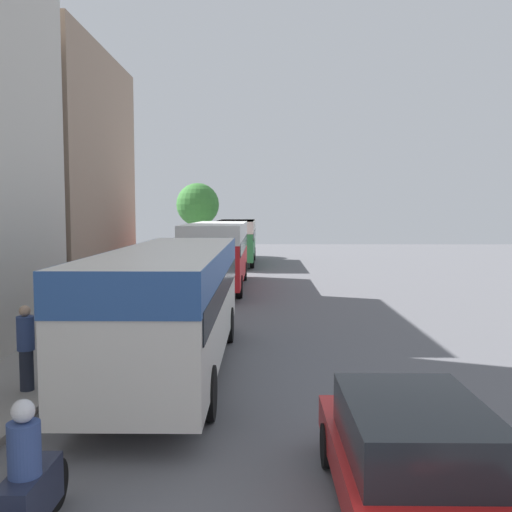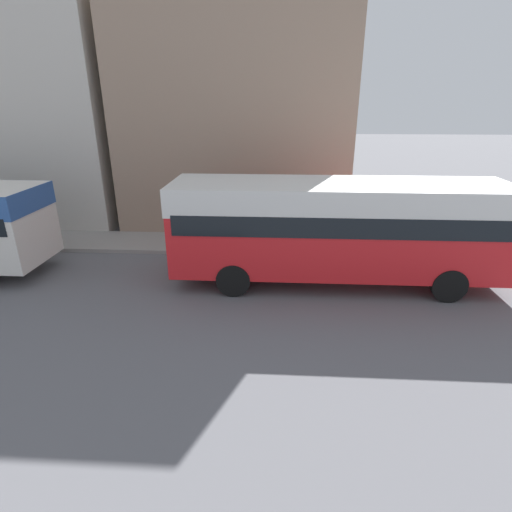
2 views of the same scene
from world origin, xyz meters
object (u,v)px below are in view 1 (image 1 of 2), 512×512
Objects in this scene: bus_following at (218,246)px; motorcycle_behind_lead at (28,489)px; car_crossing at (413,457)px; pedestrian_near_curb at (26,347)px; bus_third_in_line at (236,236)px; bus_lead at (173,292)px; pedestrian_walking_away at (185,252)px.

motorcycle_behind_lead is (-0.43, -21.33, -1.36)m from bus_following.
bus_following reaches higher than motorcycle_behind_lead.
pedestrian_near_curb is at bearing -33.86° from car_crossing.
bus_third_in_line is 2.10× the size of car_crossing.
bus_lead is at bearing -90.45° from bus_third_in_line.
bus_lead reaches higher than pedestrian_near_curb.
bus_following is at bearing 90.36° from bus_lead.
pedestrian_walking_away is (-6.99, 30.74, 0.29)m from car_crossing.
bus_lead is 24.64m from pedestrian_walking_away.
motorcycle_behind_lead is 1.29× the size of pedestrian_near_curb.
motorcycle_behind_lead is at bearing -91.16° from bus_following.
bus_following reaches higher than pedestrian_near_curb.
bus_third_in_line is (0.21, 26.81, 0.09)m from bus_lead.
bus_lead is 4.44× the size of motorcycle_behind_lead.
motorcycle_behind_lead is 1.25× the size of pedestrian_walking_away.
bus_third_in_line is at bearing 36.17° from pedestrian_walking_away.
pedestrian_near_curb is (-6.63, 4.45, 0.28)m from car_crossing.
bus_lead is 1.00× the size of bus_following.
pedestrian_near_curb is at bearing -89.20° from pedestrian_walking_away.
pedestrian_walking_away reaches higher than pedestrian_near_curb.
motorcycle_behind_lead is at bearing -91.24° from bus_third_in_line.
bus_third_in_line reaches higher than pedestrian_near_curb.
bus_following reaches higher than bus_lead.
bus_lead is 5.57× the size of pedestrian_walking_away.
motorcycle_behind_lead is at bearing -85.42° from pedestrian_walking_away.
bus_lead is 1.06× the size of bus_third_in_line.
pedestrian_walking_away is at bearing -143.83° from bus_third_in_line.
pedestrian_walking_away is (-3.25, -2.38, -0.94)m from bus_third_in_line.
pedestrian_near_curb reaches higher than car_crossing.
bus_following is at bearing -91.38° from bus_third_in_line.
motorcycle_behind_lead is at bearing 8.76° from car_crossing.
pedestrian_walking_away is at bearing 97.09° from bus_lead.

